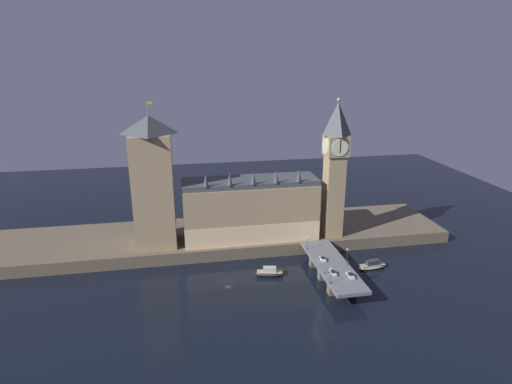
{
  "coord_description": "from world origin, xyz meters",
  "views": [
    {
      "loc": [
        -16.68,
        -152.69,
        87.16
      ],
      "look_at": [
        15.21,
        20.0,
        30.74
      ],
      "focal_mm": 30.0,
      "sensor_mm": 36.0,
      "label": 1
    }
  ],
  "objects_px": {
    "street_lamp_mid": "(347,254)",
    "car_northbound_trail": "(333,273)",
    "street_lamp_far": "(307,242)",
    "car_southbound_lead": "(350,276)",
    "pedestrian_mid_walk": "(348,263)",
    "victoria_tower": "(153,182)",
    "pedestrian_near_rail": "(325,272)",
    "street_lamp_near": "(331,274)",
    "car_northbound_lead": "(323,259)",
    "boat_upstream": "(270,273)",
    "boat_downstream": "(372,266)",
    "clock_tower": "(335,166)"
  },
  "relations": [
    {
      "from": "pedestrian_mid_walk",
      "to": "street_lamp_near",
      "type": "bearing_deg",
      "value": -133.39
    },
    {
      "from": "car_southbound_lead",
      "to": "street_lamp_far",
      "type": "distance_m",
      "value": 28.13
    },
    {
      "from": "clock_tower",
      "to": "boat_downstream",
      "type": "relative_size",
      "value": 5.04
    },
    {
      "from": "street_lamp_far",
      "to": "boat_downstream",
      "type": "height_order",
      "value": "street_lamp_far"
    },
    {
      "from": "street_lamp_near",
      "to": "street_lamp_far",
      "type": "distance_m",
      "value": 29.44
    },
    {
      "from": "street_lamp_near",
      "to": "boat_downstream",
      "type": "distance_m",
      "value": 33.59
    },
    {
      "from": "car_northbound_lead",
      "to": "boat_upstream",
      "type": "xyz_separation_m",
      "value": [
        -21.66,
        3.01,
        -5.73
      ]
    },
    {
      "from": "street_lamp_far",
      "to": "boat_upstream",
      "type": "height_order",
      "value": "street_lamp_far"
    },
    {
      "from": "clock_tower",
      "to": "street_lamp_mid",
      "type": "xyz_separation_m",
      "value": [
        -4.41,
        -30.62,
        -28.93
      ]
    },
    {
      "from": "victoria_tower",
      "to": "car_northbound_lead",
      "type": "relative_size",
      "value": 15.98
    },
    {
      "from": "victoria_tower",
      "to": "car_southbound_lead",
      "type": "distance_m",
      "value": 91.24
    },
    {
      "from": "victoria_tower",
      "to": "pedestrian_near_rail",
      "type": "height_order",
      "value": "victoria_tower"
    },
    {
      "from": "victoria_tower",
      "to": "boat_upstream",
      "type": "relative_size",
      "value": 5.16
    },
    {
      "from": "street_lamp_far",
      "to": "car_southbound_lead",
      "type": "bearing_deg",
      "value": -71.1
    },
    {
      "from": "pedestrian_mid_walk",
      "to": "boat_downstream",
      "type": "bearing_deg",
      "value": 24.64
    },
    {
      "from": "car_northbound_lead",
      "to": "car_northbound_trail",
      "type": "xyz_separation_m",
      "value": [
        0.0,
        -11.95,
        0.01
      ]
    },
    {
      "from": "car_northbound_lead",
      "to": "pedestrian_near_rail",
      "type": "xyz_separation_m",
      "value": [
        -2.89,
        -10.98,
        0.25
      ]
    },
    {
      "from": "street_lamp_near",
      "to": "street_lamp_mid",
      "type": "bearing_deg",
      "value": 50.0
    },
    {
      "from": "car_northbound_trail",
      "to": "street_lamp_mid",
      "type": "height_order",
      "value": "street_lamp_mid"
    },
    {
      "from": "victoria_tower",
      "to": "street_lamp_far",
      "type": "relative_size",
      "value": 10.77
    },
    {
      "from": "street_lamp_mid",
      "to": "car_southbound_lead",
      "type": "bearing_deg",
      "value": -105.64
    },
    {
      "from": "clock_tower",
      "to": "car_southbound_lead",
      "type": "xyz_separation_m",
      "value": [
        -7.7,
        -42.37,
        -32.15
      ]
    },
    {
      "from": "clock_tower",
      "to": "street_lamp_mid",
      "type": "distance_m",
      "value": 42.35
    },
    {
      "from": "victoria_tower",
      "to": "boat_downstream",
      "type": "height_order",
      "value": "victoria_tower"
    },
    {
      "from": "car_southbound_lead",
      "to": "pedestrian_mid_walk",
      "type": "height_order",
      "value": "pedestrian_mid_walk"
    },
    {
      "from": "car_northbound_lead",
      "to": "street_lamp_far",
      "type": "xyz_separation_m",
      "value": [
        -3.29,
        11.3,
        3.01
      ]
    },
    {
      "from": "car_northbound_trail",
      "to": "car_southbound_lead",
      "type": "distance_m",
      "value": 6.61
    },
    {
      "from": "car_northbound_lead",
      "to": "car_northbound_trail",
      "type": "height_order",
      "value": "car_northbound_trail"
    },
    {
      "from": "clock_tower",
      "to": "pedestrian_mid_walk",
      "type": "relative_size",
      "value": 38.96
    },
    {
      "from": "boat_upstream",
      "to": "boat_downstream",
      "type": "bearing_deg",
      "value": -2.6
    },
    {
      "from": "pedestrian_near_rail",
      "to": "clock_tower",
      "type": "bearing_deg",
      "value": 66.81
    },
    {
      "from": "street_lamp_near",
      "to": "boat_upstream",
      "type": "xyz_separation_m",
      "value": [
        -18.37,
        21.14,
        -9.06
      ]
    },
    {
      "from": "car_northbound_trail",
      "to": "boat_downstream",
      "type": "height_order",
      "value": "car_northbound_trail"
    },
    {
      "from": "victoria_tower",
      "to": "car_northbound_trail",
      "type": "distance_m",
      "value": 84.98
    },
    {
      "from": "pedestrian_near_rail",
      "to": "pedestrian_mid_walk",
      "type": "relative_size",
      "value": 1.09
    },
    {
      "from": "car_northbound_trail",
      "to": "street_lamp_far",
      "type": "distance_m",
      "value": 23.68
    },
    {
      "from": "street_lamp_mid",
      "to": "car_northbound_trail",
      "type": "bearing_deg",
      "value": -136.71
    },
    {
      "from": "car_northbound_trail",
      "to": "boat_downstream",
      "type": "relative_size",
      "value": 0.33
    },
    {
      "from": "pedestrian_mid_walk",
      "to": "street_lamp_mid",
      "type": "bearing_deg",
      "value": 79.1
    },
    {
      "from": "pedestrian_near_rail",
      "to": "street_lamp_far",
      "type": "bearing_deg",
      "value": 91.03
    },
    {
      "from": "clock_tower",
      "to": "street_lamp_far",
      "type": "xyz_separation_m",
      "value": [
        -16.76,
        -15.9,
        -29.17
      ]
    },
    {
      "from": "pedestrian_mid_walk",
      "to": "car_northbound_lead",
      "type": "bearing_deg",
      "value": 147.62
    },
    {
      "from": "car_northbound_lead",
      "to": "boat_downstream",
      "type": "bearing_deg",
      "value": 2.49
    },
    {
      "from": "car_northbound_lead",
      "to": "victoria_tower",
      "type": "bearing_deg",
      "value": 154.86
    },
    {
      "from": "boat_upstream",
      "to": "pedestrian_near_rail",
      "type": "bearing_deg",
      "value": -36.69
    },
    {
      "from": "car_northbound_lead",
      "to": "street_lamp_mid",
      "type": "xyz_separation_m",
      "value": [
        9.06,
        -3.42,
        3.25
      ]
    },
    {
      "from": "car_northbound_trail",
      "to": "street_lamp_far",
      "type": "xyz_separation_m",
      "value": [
        -3.29,
        23.26,
        3.0
      ]
    },
    {
      "from": "victoria_tower",
      "to": "street_lamp_near",
      "type": "bearing_deg",
      "value": -37.79
    },
    {
      "from": "car_southbound_lead",
      "to": "street_lamp_far",
      "type": "relative_size",
      "value": 0.81
    },
    {
      "from": "boat_downstream",
      "to": "pedestrian_mid_walk",
      "type": "bearing_deg",
      "value": -155.36
    }
  ]
}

